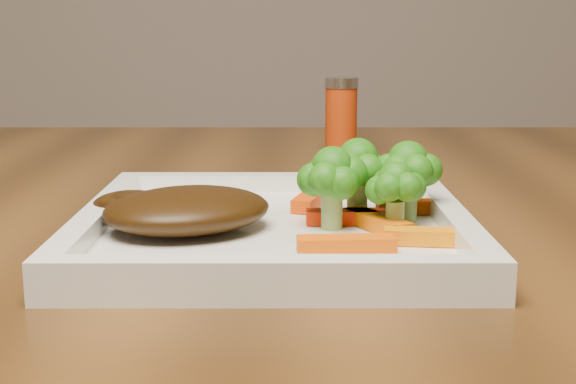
{
  "coord_description": "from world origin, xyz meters",
  "views": [
    {
      "loc": [
        -0.21,
        -0.69,
        0.9
      ],
      "look_at": [
        -0.21,
        -0.13,
        0.79
      ],
      "focal_mm": 50.0,
      "sensor_mm": 36.0,
      "label": 1
    }
  ],
  "objects": [
    {
      "name": "carrot_0",
      "position": [
        -0.17,
        -0.2,
        0.77
      ],
      "size": [
        0.06,
        0.02,
        0.01
      ],
      "primitive_type": "cube",
      "rotation": [
        0.0,
        0.0,
        0.07
      ],
      "color": "#E65503",
      "rests_on": "plate"
    },
    {
      "name": "carrot_5",
      "position": [
        -0.14,
        -0.14,
        0.77
      ],
      "size": [
        0.05,
        0.06,
        0.01
      ],
      "primitive_type": "cube",
      "rotation": [
        0.0,
        0.0,
        -1.04
      ],
      "color": "#E96003",
      "rests_on": "plate"
    },
    {
      "name": "broccoli_0",
      "position": [
        -0.16,
        -0.11,
        0.8
      ],
      "size": [
        0.07,
        0.07,
        0.07
      ],
      "primitive_type": null,
      "rotation": [
        0.0,
        0.0,
        -0.27
      ],
      "color": "#146E12",
      "rests_on": "plate"
    },
    {
      "name": "carrot_1",
      "position": [
        -0.12,
        -0.18,
        0.77
      ],
      "size": [
        0.06,
        0.02,
        0.01
      ],
      "primitive_type": "cube",
      "rotation": [
        0.0,
        0.0,
        -0.11
      ],
      "color": "orange",
      "rests_on": "plate"
    },
    {
      "name": "carrot_4",
      "position": [
        -0.19,
        -0.07,
        0.77
      ],
      "size": [
        0.03,
        0.06,
        0.01
      ],
      "primitive_type": "cube",
      "rotation": [
        0.0,
        0.0,
        1.29
      ],
      "color": "#E13D03",
      "rests_on": "plate"
    },
    {
      "name": "steak",
      "position": [
        -0.28,
        -0.15,
        0.78
      ],
      "size": [
        0.14,
        0.13,
        0.03
      ],
      "primitive_type": "ellipsoid",
      "rotation": [
        0.0,
        0.0,
        0.42
      ],
      "color": "#351F08",
      "rests_on": "plate"
    },
    {
      "name": "spice_shaker",
      "position": [
        -0.14,
        0.25,
        0.8
      ],
      "size": [
        0.04,
        0.04,
        0.09
      ],
      "primitive_type": "cylinder",
      "rotation": [
        0.0,
        0.0,
        -0.18
      ],
      "color": "#AF3109",
      "rests_on": "dining_table"
    },
    {
      "name": "broccoli_3",
      "position": [
        -0.18,
        -0.14,
        0.79
      ],
      "size": [
        0.07,
        0.07,
        0.06
      ],
      "primitive_type": null,
      "rotation": [
        0.0,
        0.0,
        0.35
      ],
      "color": "#266711",
      "rests_on": "plate"
    },
    {
      "name": "broccoli_1",
      "position": [
        -0.12,
        -0.12,
        0.79
      ],
      "size": [
        0.06,
        0.06,
        0.06
      ],
      "primitive_type": null,
      "rotation": [
        0.0,
        0.0,
        -0.1
      ],
      "color": "#316110",
      "rests_on": "plate"
    },
    {
      "name": "plate",
      "position": [
        -0.22,
        -0.13,
        0.76
      ],
      "size": [
        0.27,
        0.27,
        0.01
      ],
      "primitive_type": "cube",
      "color": "white",
      "rests_on": "dining_table"
    },
    {
      "name": "broccoli_2",
      "position": [
        -0.13,
        -0.15,
        0.79
      ],
      "size": [
        0.06,
        0.06,
        0.06
      ],
      "primitive_type": null,
      "rotation": [
        0.0,
        0.0,
        0.4
      ],
      "color": "#377A14",
      "rests_on": "plate"
    },
    {
      "name": "carrot_6",
      "position": [
        -0.17,
        -0.13,
        0.77
      ],
      "size": [
        0.06,
        0.02,
        0.01
      ],
      "primitive_type": "cube",
      "rotation": [
        0.0,
        0.0,
        0.02
      ],
      "color": "red",
      "rests_on": "plate"
    },
    {
      "name": "carrot_3",
      "position": [
        -0.11,
        -0.09,
        0.77
      ],
      "size": [
        0.05,
        0.02,
        0.01
      ],
      "primitive_type": "cube",
      "rotation": [
        0.0,
        0.0,
        0.07
      ],
      "color": "#DC4603",
      "rests_on": "plate"
    }
  ]
}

